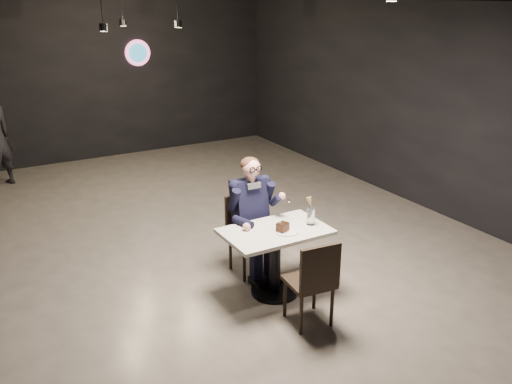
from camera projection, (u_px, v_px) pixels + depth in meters
floor at (197, 238)px, 7.25m from camera, size 9.00×9.00×0.00m
wall_sign at (138, 53)px, 10.58m from camera, size 0.50×0.06×0.50m
pendant_lights at (134, 8)px, 7.89m from camera, size 1.40×1.20×0.36m
main_table at (275, 262)px, 5.81m from camera, size 1.10×0.70×0.75m
chair_far at (250, 236)px, 6.23m from camera, size 0.42×0.46×0.92m
chair_near at (309, 280)px, 5.27m from camera, size 0.46×0.50×0.92m
seated_man at (250, 215)px, 6.14m from camera, size 0.60×0.80×1.44m
dessert_plate at (286, 232)px, 5.62m from camera, size 0.24×0.24×0.01m
cake_slice at (283, 227)px, 5.61m from camera, size 0.14×0.13×0.08m
mint_leaf at (285, 223)px, 5.61m from camera, size 0.06×0.04×0.01m
sundae_glass at (311, 216)px, 5.78m from camera, size 0.09×0.09×0.19m
wafer_cone at (310, 203)px, 5.76m from camera, size 0.07×0.07×0.12m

